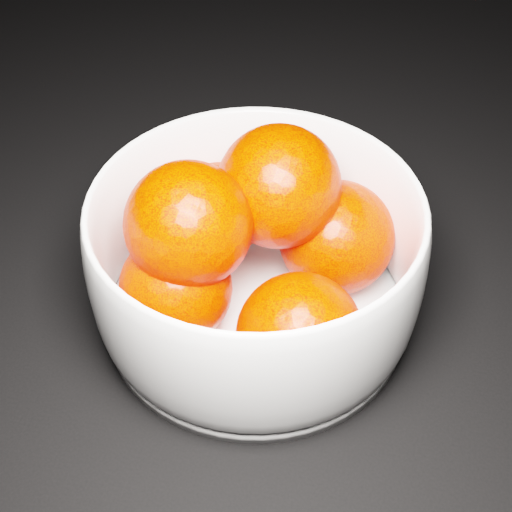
# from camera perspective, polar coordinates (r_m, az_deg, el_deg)

# --- Properties ---
(bowl) EXTENTS (0.25, 0.25, 0.12)m
(bowl) POSITION_cam_1_polar(r_m,az_deg,el_deg) (0.54, 0.00, -0.47)
(bowl) COLOR white
(bowl) RESTS_ON ground
(orange_pile) EXTENTS (0.20, 0.20, 0.14)m
(orange_pile) POSITION_cam_1_polar(r_m,az_deg,el_deg) (0.53, -0.03, 0.96)
(orange_pile) COLOR red
(orange_pile) RESTS_ON bowl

